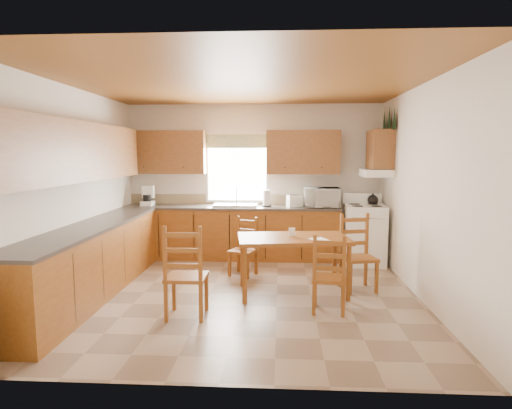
# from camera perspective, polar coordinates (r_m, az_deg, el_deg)

# --- Properties ---
(floor) EXTENTS (4.50, 4.50, 0.00)m
(floor) POSITION_cam_1_polar(r_m,az_deg,el_deg) (5.73, -1.71, -11.85)
(floor) COLOR #8C735B
(floor) RESTS_ON ground
(ceiling) EXTENTS (4.50, 4.50, 0.00)m
(ceiling) POSITION_cam_1_polar(r_m,az_deg,el_deg) (5.50, -1.81, 15.88)
(ceiling) COLOR brown
(ceiling) RESTS_ON floor
(wall_left) EXTENTS (4.50, 4.50, 0.00)m
(wall_left) POSITION_cam_1_polar(r_m,az_deg,el_deg) (6.08, -23.41, 1.69)
(wall_left) COLOR silver
(wall_left) RESTS_ON floor
(wall_right) EXTENTS (4.50, 4.50, 0.00)m
(wall_right) POSITION_cam_1_polar(r_m,az_deg,el_deg) (5.71, 21.35, 1.49)
(wall_right) COLOR silver
(wall_right) RESTS_ON floor
(wall_back) EXTENTS (4.50, 4.50, 0.00)m
(wall_back) POSITION_cam_1_polar(r_m,az_deg,el_deg) (7.69, -0.29, 3.21)
(wall_back) COLOR silver
(wall_back) RESTS_ON floor
(wall_front) EXTENTS (4.50, 4.50, 0.00)m
(wall_front) POSITION_cam_1_polar(r_m,az_deg,el_deg) (3.23, -5.25, -1.81)
(wall_front) COLOR silver
(wall_front) RESTS_ON floor
(lower_cab_back) EXTENTS (3.75, 0.60, 0.88)m
(lower_cab_back) POSITION_cam_1_polar(r_m,az_deg,el_deg) (7.54, -3.28, -3.85)
(lower_cab_back) COLOR brown
(lower_cab_back) RESTS_ON floor
(lower_cab_left) EXTENTS (0.60, 3.60, 0.88)m
(lower_cab_left) POSITION_cam_1_polar(r_m,az_deg,el_deg) (5.96, -21.04, -7.17)
(lower_cab_left) COLOR brown
(lower_cab_left) RESTS_ON floor
(counter_back) EXTENTS (3.75, 0.63, 0.04)m
(counter_back) POSITION_cam_1_polar(r_m,az_deg,el_deg) (7.47, -3.30, -0.38)
(counter_back) COLOR #413933
(counter_back) RESTS_ON lower_cab_back
(counter_left) EXTENTS (0.63, 3.60, 0.04)m
(counter_left) POSITION_cam_1_polar(r_m,az_deg,el_deg) (5.87, -21.23, -2.81)
(counter_left) COLOR #413933
(counter_left) RESTS_ON lower_cab_left
(backsplash) EXTENTS (3.75, 0.01, 0.18)m
(backsplash) POSITION_cam_1_polar(r_m,az_deg,el_deg) (7.74, -3.06, 0.70)
(backsplash) COLOR #8B7957
(backsplash) RESTS_ON counter_back
(upper_cab_back_left) EXTENTS (1.41, 0.33, 0.75)m
(upper_cab_back_left) POSITION_cam_1_polar(r_m,az_deg,el_deg) (7.76, -11.93, 6.83)
(upper_cab_back_left) COLOR brown
(upper_cab_back_left) RESTS_ON wall_back
(upper_cab_back_right) EXTENTS (1.25, 0.33, 0.75)m
(upper_cab_back_right) POSITION_cam_1_polar(r_m,az_deg,el_deg) (7.50, 6.27, 6.94)
(upper_cab_back_right) COLOR brown
(upper_cab_back_right) RESTS_ON wall_back
(upper_cab_left) EXTENTS (0.33, 3.60, 0.75)m
(upper_cab_left) POSITION_cam_1_polar(r_m,az_deg,el_deg) (5.85, -22.85, 6.50)
(upper_cab_left) COLOR brown
(upper_cab_left) RESTS_ON wall_left
(upper_cab_stove) EXTENTS (0.33, 0.62, 0.62)m
(upper_cab_stove) POSITION_cam_1_polar(r_m,az_deg,el_deg) (7.24, 16.20, 7.07)
(upper_cab_stove) COLOR brown
(upper_cab_stove) RESTS_ON wall_right
(range_hood) EXTENTS (0.44, 0.62, 0.12)m
(range_hood) POSITION_cam_1_polar(r_m,az_deg,el_deg) (7.23, 15.71, 4.08)
(range_hood) COLOR white
(range_hood) RESTS_ON wall_right
(window_frame) EXTENTS (1.13, 0.02, 1.18)m
(window_frame) POSITION_cam_1_polar(r_m,az_deg,el_deg) (7.67, -2.54, 4.69)
(window_frame) COLOR white
(window_frame) RESTS_ON wall_back
(window_pane) EXTENTS (1.05, 0.01, 1.10)m
(window_pane) POSITION_cam_1_polar(r_m,az_deg,el_deg) (7.67, -2.55, 4.69)
(window_pane) COLOR white
(window_pane) RESTS_ON wall_back
(window_valance) EXTENTS (1.19, 0.01, 0.24)m
(window_valance) POSITION_cam_1_polar(r_m,az_deg,el_deg) (7.64, -2.59, 8.43)
(window_valance) COLOR #4A6631
(window_valance) RESTS_ON wall_back
(sink_basin) EXTENTS (0.75, 0.45, 0.04)m
(sink_basin) POSITION_cam_1_polar(r_m,az_deg,el_deg) (7.45, -2.73, -0.08)
(sink_basin) COLOR silver
(sink_basin) RESTS_ON counter_back
(pine_decal_a) EXTENTS (0.22, 0.22, 0.36)m
(pine_decal_a) POSITION_cam_1_polar(r_m,az_deg,el_deg) (6.98, 17.98, 10.98)
(pine_decal_a) COLOR black
(pine_decal_a) RESTS_ON wall_right
(pine_decal_b) EXTENTS (0.22, 0.22, 0.36)m
(pine_decal_b) POSITION_cam_1_polar(r_m,az_deg,el_deg) (7.29, 17.35, 11.12)
(pine_decal_b) COLOR black
(pine_decal_b) RESTS_ON wall_right
(pine_decal_c) EXTENTS (0.22, 0.22, 0.36)m
(pine_decal_c) POSITION_cam_1_polar(r_m,az_deg,el_deg) (7.60, 16.75, 10.65)
(pine_decal_c) COLOR black
(pine_decal_c) RESTS_ON wall_right
(stove) EXTENTS (0.70, 0.72, 0.96)m
(stove) POSITION_cam_1_polar(r_m,az_deg,el_deg) (7.35, 14.25, -3.99)
(stove) COLOR white
(stove) RESTS_ON floor
(coffeemaker) EXTENTS (0.28, 0.30, 0.35)m
(coffeemaker) POSITION_cam_1_polar(r_m,az_deg,el_deg) (7.77, -14.28, 1.15)
(coffeemaker) COLOR white
(coffeemaker) RESTS_ON counter_back
(paper_towel) EXTENTS (0.13, 0.13, 0.28)m
(paper_towel) POSITION_cam_1_polar(r_m,az_deg,el_deg) (7.39, 1.41, 0.82)
(paper_towel) COLOR white
(paper_towel) RESTS_ON counter_back
(toaster) EXTENTS (0.28, 0.24, 0.20)m
(toaster) POSITION_cam_1_polar(r_m,az_deg,el_deg) (7.40, 5.15, 0.47)
(toaster) COLOR white
(toaster) RESTS_ON counter_back
(microwave) EXTENTS (0.56, 0.41, 0.33)m
(microwave) POSITION_cam_1_polar(r_m,az_deg,el_deg) (7.40, 8.74, 0.93)
(microwave) COLOR white
(microwave) RESTS_ON counter_back
(dining_table) EXTENTS (1.50, 0.98, 0.76)m
(dining_table) POSITION_cam_1_polar(r_m,az_deg,el_deg) (5.67, 4.92, -8.07)
(dining_table) COLOR brown
(dining_table) RESTS_ON floor
(chair_near_left) EXTENTS (0.45, 0.42, 1.05)m
(chair_near_left) POSITION_cam_1_polar(r_m,az_deg,el_deg) (4.91, -9.25, -8.71)
(chair_near_left) COLOR brown
(chair_near_left) RESTS_ON floor
(chair_near_right) EXTENTS (0.43, 0.41, 0.92)m
(chair_near_right) POSITION_cam_1_polar(r_m,az_deg,el_deg) (5.08, 9.73, -8.98)
(chair_near_right) COLOR brown
(chair_near_right) RESTS_ON floor
(chair_far_left) EXTENTS (0.47, 0.46, 0.87)m
(chair_far_left) POSITION_cam_1_polar(r_m,az_deg,el_deg) (6.46, -1.76, -5.69)
(chair_far_left) COLOR brown
(chair_far_left) RESTS_ON floor
(chair_far_right) EXTENTS (0.50, 0.49, 1.01)m
(chair_far_right) POSITION_cam_1_polar(r_m,az_deg,el_deg) (5.92, 13.54, -6.33)
(chair_far_right) COLOR brown
(chair_far_right) RESTS_ON floor
(table_paper) EXTENTS (0.28, 0.32, 0.00)m
(table_paper) POSITION_cam_1_polar(r_m,az_deg,el_deg) (5.44, 8.45, -4.65)
(table_paper) COLOR white
(table_paper) RESTS_ON dining_table
(table_card) EXTENTS (0.08, 0.03, 0.11)m
(table_card) POSITION_cam_1_polar(r_m,az_deg,el_deg) (5.64, 4.81, -3.65)
(table_card) COLOR white
(table_card) RESTS_ON dining_table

